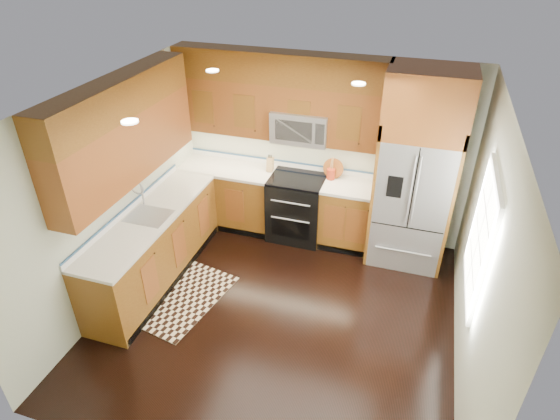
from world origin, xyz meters
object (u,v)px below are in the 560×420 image
(range, at_px, (297,208))
(refrigerator, at_px, (416,172))
(utensil_crock, at_px, (331,172))
(knife_block, at_px, (270,164))
(rug, at_px, (185,298))

(range, bearing_deg, refrigerator, -1.40)
(refrigerator, xyz_separation_m, utensil_crock, (-1.11, 0.17, -0.25))
(knife_block, height_order, utensil_crock, utensil_crock)
(knife_block, bearing_deg, utensil_crock, 0.28)
(knife_block, bearing_deg, refrigerator, -4.83)
(range, height_order, utensil_crock, utensil_crock)
(range, relative_size, rug, 0.73)
(refrigerator, bearing_deg, knife_block, 175.17)
(utensil_crock, bearing_deg, range, -162.99)
(knife_block, relative_size, utensil_crock, 0.75)
(rug, xyz_separation_m, utensil_crock, (1.38, 1.89, 1.05))
(utensil_crock, bearing_deg, refrigerator, -8.84)
(refrigerator, bearing_deg, range, 178.60)
(refrigerator, distance_m, utensil_crock, 1.15)
(refrigerator, distance_m, rug, 3.29)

